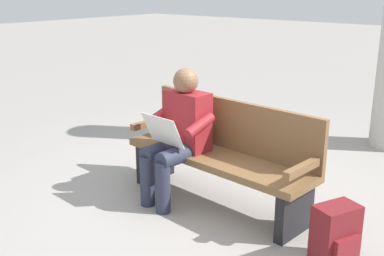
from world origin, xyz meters
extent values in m
plane|color=gray|center=(0.00, 0.00, 0.00)|extent=(40.00, 40.00, 0.00)
cube|color=brown|center=(0.00, 0.00, 0.42)|extent=(1.83, 0.61, 0.06)
cube|color=brown|center=(-0.02, -0.21, 0.68)|extent=(1.80, 0.18, 0.45)
cube|color=brown|center=(-0.85, 0.06, 0.57)|extent=(0.10, 0.48, 0.06)
cube|color=brown|center=(0.85, -0.06, 0.57)|extent=(0.10, 0.48, 0.06)
cube|color=black|center=(-0.80, 0.06, 0.20)|extent=(0.11, 0.44, 0.39)
cube|color=black|center=(0.80, -0.06, 0.20)|extent=(0.11, 0.44, 0.39)
cube|color=maroon|center=(0.31, 0.03, 0.71)|extent=(0.42, 0.25, 0.52)
sphere|color=brown|center=(0.31, 0.05, 1.07)|extent=(0.22, 0.22, 0.22)
cylinder|color=#282D42|center=(0.22, 0.24, 0.47)|extent=(0.18, 0.43, 0.15)
cylinder|color=#282D42|center=(0.42, 0.23, 0.47)|extent=(0.18, 0.43, 0.15)
cylinder|color=#282D42|center=(0.24, 0.43, 0.23)|extent=(0.13, 0.13, 0.45)
cylinder|color=#282D42|center=(0.44, 0.42, 0.23)|extent=(0.13, 0.13, 0.45)
cylinder|color=maroon|center=(0.08, 0.14, 0.74)|extent=(0.11, 0.32, 0.18)
cylinder|color=maroon|center=(0.55, 0.11, 0.74)|extent=(0.11, 0.32, 0.18)
cube|color=silver|center=(0.33, 0.33, 0.68)|extent=(0.41, 0.16, 0.27)
cube|color=maroon|center=(-1.20, 0.24, 0.22)|extent=(0.29, 0.35, 0.44)
cube|color=maroon|center=(-1.31, 0.28, 0.15)|extent=(0.12, 0.21, 0.20)
camera|label=1|loc=(-2.29, 3.08, 1.86)|focal=44.22mm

